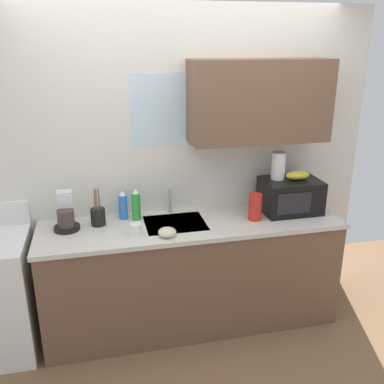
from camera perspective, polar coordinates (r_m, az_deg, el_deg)
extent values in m
cube|color=silver|center=(3.51, -1.30, 3.40)|extent=(3.11, 0.10, 2.50)
cube|color=brown|center=(3.36, 9.04, 11.88)|extent=(1.08, 0.32, 0.62)
cube|color=silver|center=(3.34, -3.41, 10.92)|extent=(0.56, 0.02, 0.55)
cube|color=brown|center=(3.52, 0.00, -11.09)|extent=(2.31, 0.60, 0.86)
cube|color=beige|center=(3.31, 0.00, -4.37)|extent=(2.34, 0.63, 0.03)
cube|color=#9EA0A5|center=(3.32, -2.25, -5.26)|extent=(0.46, 0.38, 0.14)
cylinder|color=#B2B5BA|center=(3.46, -2.98, -1.17)|extent=(0.03, 0.03, 0.21)
cube|color=black|center=(3.56, 12.98, -0.47)|extent=(0.46, 0.34, 0.27)
cube|color=black|center=(3.40, 13.47, -1.51)|extent=(0.28, 0.01, 0.17)
ellipsoid|color=gold|center=(3.53, 13.92, 2.19)|extent=(0.20, 0.11, 0.07)
cylinder|color=white|center=(3.49, 11.45, 3.46)|extent=(0.11, 0.11, 0.22)
cylinder|color=black|center=(3.31, -16.34, -4.61)|extent=(0.19, 0.19, 0.03)
cylinder|color=#3F332D|center=(3.27, -16.48, -3.40)|extent=(0.12, 0.12, 0.13)
cube|color=silver|center=(3.32, -16.51, -2.00)|extent=(0.11, 0.09, 0.26)
cylinder|color=green|center=(3.35, -7.46, -1.92)|extent=(0.07, 0.07, 0.22)
cone|color=white|center=(3.30, -7.55, 0.12)|extent=(0.05, 0.05, 0.04)
cylinder|color=blue|center=(3.38, -9.18, -1.98)|extent=(0.07, 0.07, 0.20)
cone|color=white|center=(3.34, -9.29, -0.14)|extent=(0.05, 0.05, 0.04)
cylinder|color=red|center=(3.36, 8.43, -1.97)|extent=(0.10, 0.10, 0.21)
cylinder|color=white|center=(3.09, -7.56, -5.02)|extent=(0.08, 0.08, 0.09)
cylinder|color=black|center=(3.32, -12.43, -3.26)|extent=(0.11, 0.11, 0.13)
cylinder|color=olive|center=(3.28, -12.81, -1.67)|extent=(0.02, 0.01, 0.25)
cylinder|color=olive|center=(3.29, -12.24, -1.60)|extent=(0.02, 0.03, 0.25)
cylinder|color=olive|center=(3.26, -12.55, -1.73)|extent=(0.02, 0.02, 0.26)
ellipsoid|color=beige|center=(3.07, -3.33, -5.37)|extent=(0.13, 0.13, 0.06)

